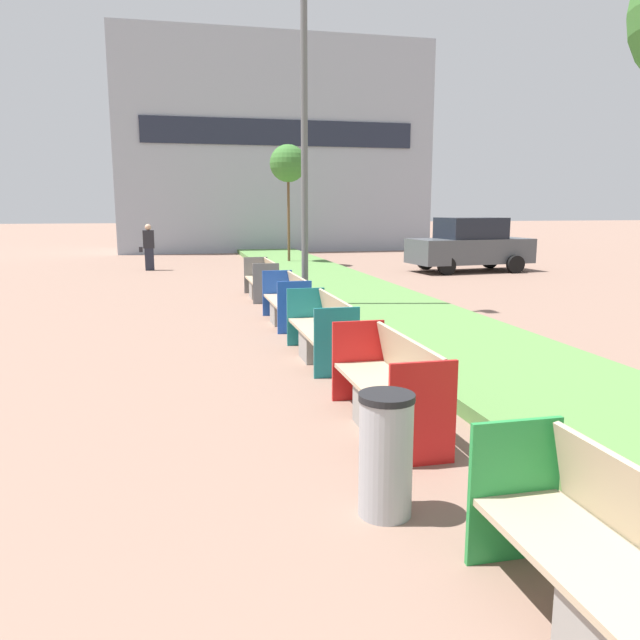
% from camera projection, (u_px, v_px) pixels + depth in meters
% --- Properties ---
extents(planter_grass_strip, '(2.80, 120.00, 0.18)m').
position_uv_depth(planter_grass_strip, '(430.00, 330.00, 10.99)').
color(planter_grass_strip, '#568442').
rests_on(planter_grass_strip, ground).
extents(building_backdrop, '(15.50, 5.76, 10.34)m').
position_uv_depth(building_backdrop, '(272.00, 149.00, 32.44)').
color(building_backdrop, '#939EAD').
rests_on(building_backdrop, ground).
extents(bench_red_frame, '(0.65, 2.01, 0.94)m').
position_uv_depth(bench_red_frame, '(389.00, 393.00, 6.37)').
color(bench_red_frame, gray).
rests_on(bench_red_frame, ground).
extents(bench_teal_frame, '(0.65, 2.06, 0.94)m').
position_uv_depth(bench_teal_frame, '(322.00, 335.00, 9.22)').
color(bench_teal_frame, gray).
rests_on(bench_teal_frame, ground).
extents(bench_blue_frame, '(0.65, 1.96, 0.94)m').
position_uv_depth(bench_blue_frame, '(287.00, 305.00, 12.05)').
color(bench_blue_frame, gray).
rests_on(bench_blue_frame, ground).
extents(bench_grey_frame, '(0.65, 1.91, 0.94)m').
position_uv_depth(bench_grey_frame, '(262.00, 283.00, 15.44)').
color(bench_grey_frame, gray).
rests_on(bench_grey_frame, ground).
extents(litter_bin, '(0.41, 0.41, 0.92)m').
position_uv_depth(litter_bin, '(386.00, 454.00, 4.54)').
color(litter_bin, '#9EA0A5').
rests_on(litter_bin, ground).
extents(street_lamp_post, '(0.24, 0.44, 9.07)m').
position_uv_depth(street_lamp_post, '(304.00, 71.00, 12.57)').
color(street_lamp_post, '#56595B').
rests_on(street_lamp_post, ground).
extents(sapling_tree_far, '(1.38, 1.38, 4.51)m').
position_uv_depth(sapling_tree_far, '(288.00, 164.00, 23.20)').
color(sapling_tree_far, brown).
rests_on(sapling_tree_far, ground).
extents(pedestrian_walking, '(0.53, 0.24, 1.63)m').
position_uv_depth(pedestrian_walking, '(149.00, 247.00, 21.99)').
color(pedestrian_walking, '#232633').
rests_on(pedestrian_walking, ground).
extents(parked_car_distant, '(4.36, 2.18, 1.86)m').
position_uv_depth(parked_car_distant, '(470.00, 245.00, 21.62)').
color(parked_car_distant, '#474C51').
rests_on(parked_car_distant, ground).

